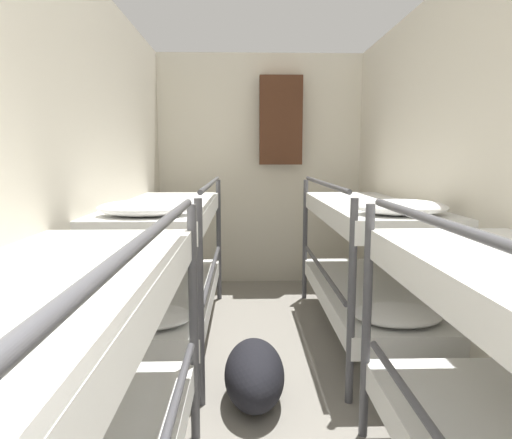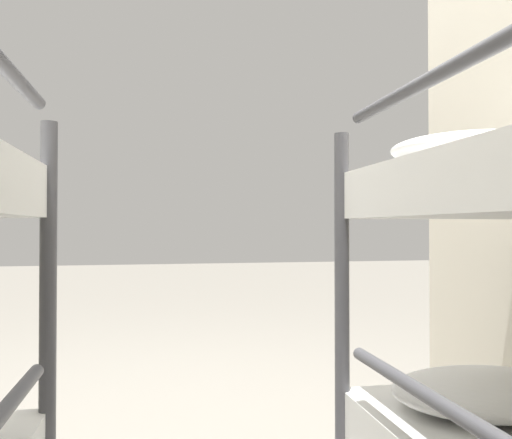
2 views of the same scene
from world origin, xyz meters
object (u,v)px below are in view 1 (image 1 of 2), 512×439
at_px(bunk_stack_right_far, 368,255).
at_px(hanging_coat, 281,121).
at_px(duffel_bag, 254,374).
at_px(bunk_stack_left_far, 166,256).

distance_m(bunk_stack_right_far, hanging_coat, 1.94).
bearing_deg(duffel_bag, hanging_coat, 82.14).
relative_size(bunk_stack_right_far, duffel_bag, 3.14).
height_order(bunk_stack_left_far, bunk_stack_right_far, same).
relative_size(bunk_stack_left_far, duffel_bag, 3.14).
distance_m(bunk_stack_left_far, bunk_stack_right_far, 1.48).
height_order(bunk_stack_right_far, duffel_bag, bunk_stack_right_far).
distance_m(bunk_stack_left_far, hanging_coat, 2.10).
xyz_separation_m(duffel_bag, hanging_coat, (0.33, 2.39, 1.57)).
bearing_deg(bunk_stack_right_far, bunk_stack_left_far, 180.00).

